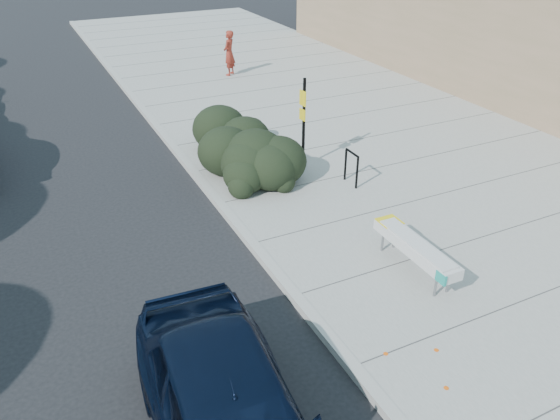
{
  "coord_description": "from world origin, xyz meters",
  "views": [
    {
      "loc": [
        -3.86,
        -7.16,
        6.6
      ],
      "look_at": [
        0.49,
        1.71,
        1.0
      ],
      "focal_mm": 35.0,
      "sensor_mm": 36.0,
      "label": 1
    }
  ],
  "objects": [
    {
      "name": "ground",
      "position": [
        0.0,
        0.0,
        0.0
      ],
      "size": [
        120.0,
        120.0,
        0.0
      ],
      "primitive_type": "plane",
      "color": "black",
      "rests_on": "ground"
    },
    {
      "name": "sidewalk_near",
      "position": [
        5.6,
        5.0,
        0.07
      ],
      "size": [
        11.2,
        50.0,
        0.15
      ],
      "primitive_type": "cube",
      "color": "gray",
      "rests_on": "ground"
    },
    {
      "name": "bike_rack",
      "position": [
        3.42,
        3.5,
        0.69
      ],
      "size": [
        0.07,
        0.62,
        0.91
      ],
      "rotation": [
        0.0,
        0.0,
        -0.02
      ],
      "color": "black",
      "rests_on": "sidewalk_near"
    },
    {
      "name": "sign_post",
      "position": [
        2.8,
        5.0,
        1.57
      ],
      "size": [
        0.1,
        0.29,
        2.5
      ],
      "rotation": [
        0.0,
        0.0,
        0.09
      ],
      "color": "black",
      "rests_on": "sidewalk_near"
    },
    {
      "name": "pedestrian",
      "position": [
        4.41,
        14.52,
        1.07
      ],
      "size": [
        0.78,
        0.78,
        1.83
      ],
      "primitive_type": "imported",
      "rotation": [
        0.0,
        0.0,
        3.92
      ],
      "color": "maroon",
      "rests_on": "sidewalk_near"
    },
    {
      "name": "curb_near",
      "position": [
        0.0,
        5.0,
        0.08
      ],
      "size": [
        0.22,
        50.0,
        0.17
      ],
      "primitive_type": "cube",
      "color": "#9E9E99",
      "rests_on": "ground"
    },
    {
      "name": "bench",
      "position": [
        2.46,
        -0.31,
        0.68
      ],
      "size": [
        0.48,
        2.25,
        0.67
      ],
      "rotation": [
        0.0,
        0.0,
        -0.01
      ],
      "color": "gray",
      "rests_on": "sidewalk_near"
    },
    {
      "name": "hedge",
      "position": [
        1.5,
        5.81,
        0.89
      ],
      "size": [
        3.19,
        4.37,
        1.47
      ],
      "primitive_type": "ellipsoid",
      "rotation": [
        0.0,
        0.0,
        0.35
      ],
      "color": "black",
      "rests_on": "sidewalk_near"
    }
  ]
}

